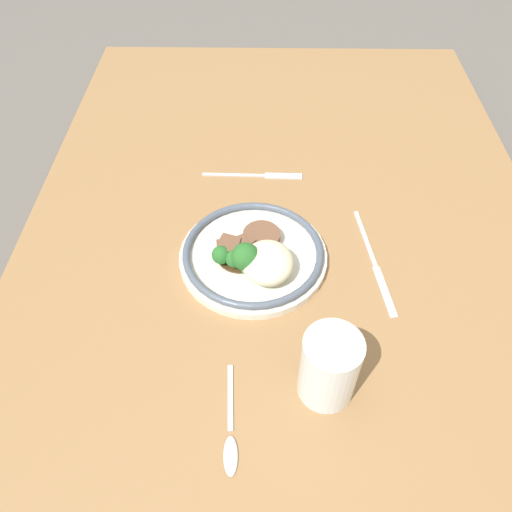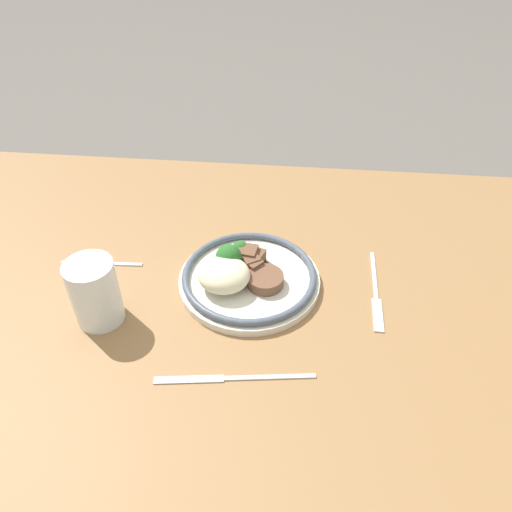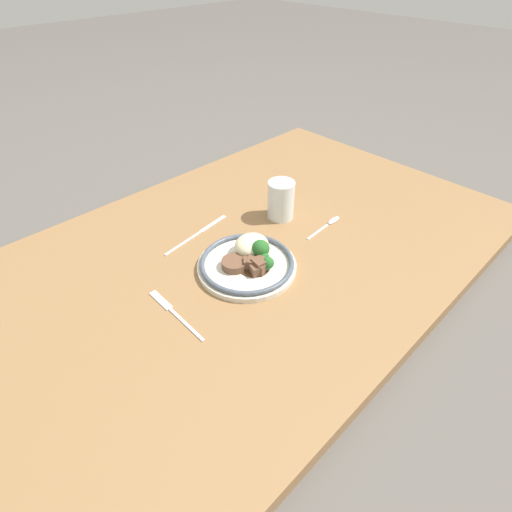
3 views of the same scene
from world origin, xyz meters
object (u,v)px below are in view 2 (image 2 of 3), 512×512
at_px(juice_glass, 96,295).
at_px(knife, 229,378).
at_px(plate, 245,275).
at_px(fork, 376,298).
at_px(spoon, 85,263).

distance_m(juice_glass, knife, 0.24).
xyz_separation_m(plate, knife, (0.00, 0.20, -0.02)).
height_order(juice_glass, knife, juice_glass).
xyz_separation_m(fork, spoon, (0.51, -0.04, 0.00)).
bearing_deg(plate, knife, 89.87).
bearing_deg(juice_glass, knife, 155.90).
relative_size(plate, juice_glass, 2.19).
bearing_deg(spoon, plate, 172.36).
distance_m(fork, knife, 0.29).
relative_size(plate, knife, 1.05).
height_order(juice_glass, fork, juice_glass).
bearing_deg(knife, juice_glass, -31.81).
bearing_deg(plate, fork, 176.21).
xyz_separation_m(fork, knife, (0.22, 0.18, 0.00)).
xyz_separation_m(juice_glass, spoon, (0.07, -0.12, -0.05)).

